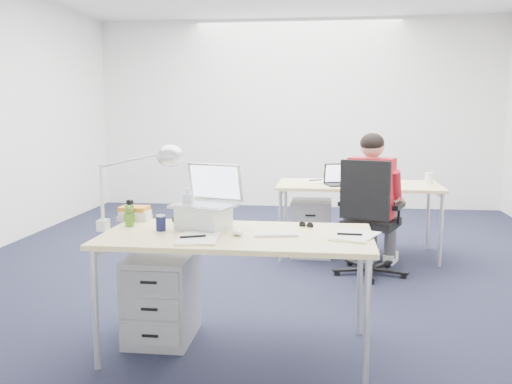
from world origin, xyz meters
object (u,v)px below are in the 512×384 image
seated_person (375,203)px  bear_figurine (129,215)px  cordless_phone (130,211)px  far_cup (429,178)px  water_bottle (188,208)px  desk_lamp (128,186)px  drawer_pedestal_near (162,297)px  headphones (188,219)px  dark_laptop (342,174)px  desk_far (358,189)px  sunglasses (306,225)px  silver_laptop (204,197)px  computer_mouse (238,233)px  can_koozie (161,223)px  book_stack (135,213)px  desk_near (237,241)px  wireless_keyboard (276,234)px  drawer_pedestal_far (311,228)px  office_chair (369,243)px

seated_person → bear_figurine: seated_person is taller
cordless_phone → far_cup: cordless_phone is taller
water_bottle → desk_lamp: bearing=-150.2°
drawer_pedestal_near → headphones: size_ratio=2.62×
drawer_pedestal_near → dark_laptop: dark_laptop is taller
desk_far → seated_person: size_ratio=1.28×
headphones → sunglasses: 0.79m
silver_laptop → water_bottle: 0.15m
seated_person → desk_lamp: bearing=-111.0°
computer_mouse → sunglasses: bearing=13.8°
can_koozie → book_stack: 0.42m
can_koozie → desk_lamp: size_ratio=0.18×
desk_near → drawer_pedestal_near: 0.67m
drawer_pedestal_near → sunglasses: sunglasses is taller
dark_laptop → bear_figurine: bearing=-139.5°
desk_near → desk_lamp: (-0.66, -0.01, 0.32)m
wireless_keyboard → headphones: headphones is taller
drawer_pedestal_far → dark_laptop: 0.65m
seated_person → headphones: 2.07m
drawer_pedestal_far → cordless_phone: (-1.13, -2.17, 0.53)m
drawer_pedestal_near → book_stack: size_ratio=2.76×
desk_far → office_chair: bearing=-84.1°
desk_near → bear_figurine: (-0.71, 0.13, 0.12)m
book_stack → sunglasses: (1.15, -0.10, -0.03)m
drawer_pedestal_far → bear_figurine: size_ratio=3.87×
computer_mouse → silver_laptop: bearing=122.1°
cordless_phone → dark_laptop: 2.49m
dark_laptop → desk_lamp: bearing=-137.1°
cordless_phone → desk_lamp: (0.09, -0.27, 0.20)m
wireless_keyboard → cordless_phone: 1.02m
drawer_pedestal_far → silver_laptop: 2.47m
seated_person → water_bottle: seated_person is taller
drawer_pedestal_near → far_cup: size_ratio=4.83×
bear_figurine → silver_laptop: bearing=-13.8°
wireless_keyboard → far_cup: far_cup is taller
silver_laptop → sunglasses: (0.63, 0.13, -0.18)m
desk_far → far_cup: size_ratio=14.04×
can_koozie → desk_lamp: desk_lamp is taller
seated_person → drawer_pedestal_far: size_ratio=2.28×
book_stack → headphones: bearing=-1.6°
headphones → sunglasses: headphones is taller
silver_laptop → headphones: (-0.16, 0.22, -0.18)m
seated_person → bear_figurine: bearing=-113.8°
drawer_pedestal_far → water_bottle: 2.43m
computer_mouse → can_koozie: bearing=148.3°
wireless_keyboard → can_koozie: size_ratio=2.58×
water_bottle → book_stack: size_ratio=1.21×
can_koozie → water_bottle: 0.21m
computer_mouse → desk_far: bearing=48.4°
computer_mouse → sunglasses: size_ratio=1.01×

